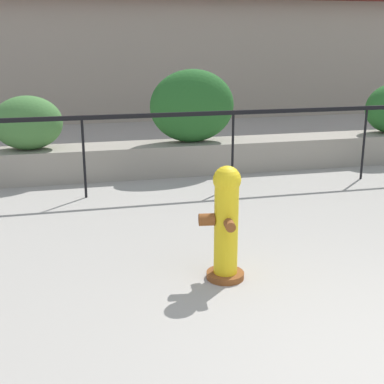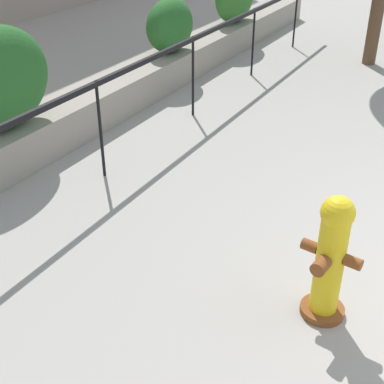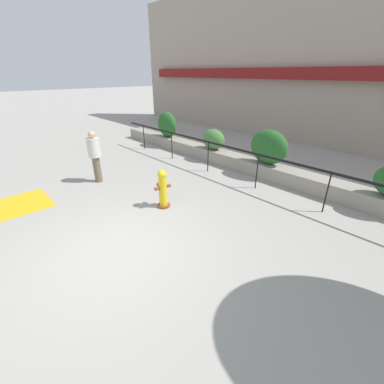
# 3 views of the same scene
# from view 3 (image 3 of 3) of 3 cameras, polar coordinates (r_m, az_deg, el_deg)

# --- Properties ---
(ground_plane) EXTENTS (120.00, 120.00, 0.00)m
(ground_plane) POSITION_cam_3_polar(r_m,az_deg,el_deg) (5.68, -16.20, -13.03)
(ground_plane) COLOR #9E9991
(building_facade) EXTENTS (30.00, 1.36, 8.00)m
(building_facade) POSITION_cam_3_polar(r_m,az_deg,el_deg) (14.39, 33.38, 23.69)
(building_facade) COLOR gray
(building_facade) RESTS_ON ground
(planter_wall_low) EXTENTS (18.00, 0.70, 0.50)m
(planter_wall_low) POSITION_cam_3_polar(r_m,az_deg,el_deg) (9.37, 17.81, 4.12)
(planter_wall_low) COLOR gray
(planter_wall_low) RESTS_ON ground
(fence_railing_segment) EXTENTS (15.00, 0.05, 1.15)m
(fence_railing_segment) POSITION_cam_3_polar(r_m,az_deg,el_deg) (8.23, 14.56, 7.35)
(fence_railing_segment) COLOR black
(fence_railing_segment) RESTS_ON ground
(hedge_bush_0) EXTENTS (1.26, 0.61, 1.19)m
(hedge_bush_0) POSITION_cam_3_polar(r_m,az_deg,el_deg) (13.01, -5.56, 14.70)
(hedge_bush_0) COLOR #235B23
(hedge_bush_0) RESTS_ON planter_wall_low
(hedge_bush_1) EXTENTS (1.05, 0.70, 0.82)m
(hedge_bush_1) POSITION_cam_3_polar(r_m,az_deg,el_deg) (10.81, 4.76, 11.62)
(hedge_bush_1) COLOR #427538
(hedge_bush_1) RESTS_ON planter_wall_low
(hedge_bush_2) EXTENTS (1.39, 0.66, 1.18)m
(hedge_bush_2) POSITION_cam_3_polar(r_m,az_deg,el_deg) (9.28, 16.68, 9.54)
(hedge_bush_2) COLOR #235B23
(hedge_bush_2) RESTS_ON planter_wall_low
(fire_hydrant) EXTENTS (0.45, 0.48, 1.08)m
(fire_hydrant) POSITION_cam_3_polar(r_m,az_deg,el_deg) (7.00, -6.53, 0.82)
(fire_hydrant) COLOR brown
(fire_hydrant) RESTS_ON ground
(pedestrian) EXTENTS (0.56, 0.56, 1.73)m
(pedestrian) POSITION_cam_3_polar(r_m,az_deg,el_deg) (9.10, -20.81, 7.99)
(pedestrian) COLOR brown
(pedestrian) RESTS_ON ground
(tactile_warning_pad) EXTENTS (1.55, 1.55, 0.01)m
(tactile_warning_pad) POSITION_cam_3_polar(r_m,az_deg,el_deg) (8.79, -34.07, -2.32)
(tactile_warning_pad) COLOR gold
(tactile_warning_pad) RESTS_ON ground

